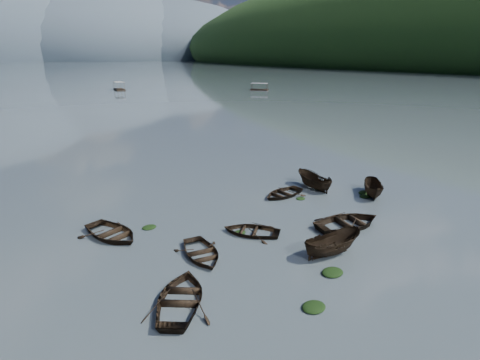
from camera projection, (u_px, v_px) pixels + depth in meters
ground_plane at (355, 275)px, 20.25m from camera, size 2400.00×2400.00×0.00m
haze_mtn_c at (85, 60)px, 818.49m from camera, size 520.00×520.00×260.00m
haze_mtn_d at (163, 59)px, 906.88m from camera, size 520.00×520.00×220.00m
rowboat_0 at (202, 256)px, 22.18m from camera, size 3.28×4.26×0.82m
rowboat_1 at (182, 303)px, 18.01m from camera, size 5.19×5.55×0.94m
rowboat_2 at (331, 254)px, 22.46m from camera, size 4.11×1.70×1.56m
rowboat_3 at (251, 233)px, 25.01m from camera, size 4.62×4.63×0.79m
rowboat_4 at (348, 226)px, 26.02m from camera, size 5.42×4.24×1.02m
rowboat_5 at (373, 195)px, 31.73m from camera, size 3.71×3.81×1.49m
rowboat_6 at (112, 237)px, 24.56m from camera, size 4.63×5.39×0.94m
rowboat_7 at (283, 196)px, 31.68m from camera, size 4.41×3.50×0.82m
rowboat_8 at (313, 188)px, 33.42m from camera, size 1.64×4.15×1.59m
weed_clump_0 at (314, 308)px, 17.63m from camera, size 1.20×0.98×0.26m
weed_clump_1 at (318, 251)px, 22.81m from camera, size 1.04×0.83×0.23m
weed_clump_2 at (332, 274)px, 20.42m from camera, size 1.26×1.01×0.27m
weed_clump_3 at (301, 199)px, 30.94m from camera, size 0.81×0.68×0.18m
weed_clump_4 at (365, 197)px, 31.42m from camera, size 1.04×0.83×0.22m
weed_clump_5 at (149, 228)px, 25.79m from camera, size 1.00×0.81×0.21m
weed_clump_6 at (240, 233)px, 25.06m from camera, size 0.85×0.71×0.18m
weed_clump_7 at (365, 193)px, 32.18m from camera, size 1.13×0.90×0.25m
pontoon_centre at (120, 90)px, 125.28m from camera, size 3.21×6.87×2.57m
pontoon_right at (259, 90)px, 124.51m from camera, size 5.69×5.87×2.21m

